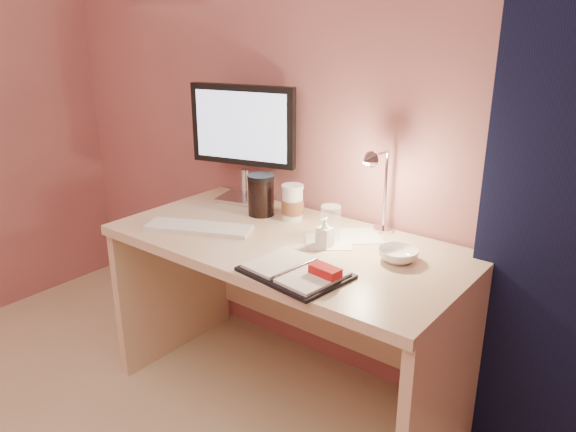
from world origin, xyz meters
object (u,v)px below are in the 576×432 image
Objects in this scene: clear_cup at (331,223)px; desk_lamp at (376,184)px; lotion_bottle at (325,233)px; dark_jar at (261,197)px; coffee_cup at (293,204)px; bowl at (398,255)px; planner at (298,271)px; monitor at (244,133)px; desk at (299,286)px; keyboard at (199,228)px.

desk_lamp reaches higher than clear_cup.
lotion_bottle is 0.27m from desk_lamp.
clear_cup is 0.84× the size of dark_jar.
coffee_cup is 0.96× the size of dark_jar.
lotion_bottle reaches higher than bowl.
planner is 0.26m from lotion_bottle.
bowl is 0.89× the size of dark_jar.
planner is 0.62m from dark_jar.
desk_lamp is (0.70, -0.04, -0.10)m from monitor.
coffee_cup is at bearing -172.84° from desk_lamp.
planner is (0.22, -0.30, 0.24)m from desk.
monitor is 3.49× the size of coffee_cup.
clear_cup is at bearing -7.62° from dark_jar.
coffee_cup is 0.32m from lotion_bottle.
bowl reaches higher than desk.
planner is at bearing -50.38° from monitor.
keyboard is 1.18× the size of planner.
clear_cup is 0.22m from desk_lamp.
dark_jar is at bearing -43.31° from monitor.
monitor is 0.94m from bowl.
bowl is 0.41× the size of desk_lamp.
dark_jar is 0.54m from desk_lamp.
desk_lamp is (0.25, 0.15, 0.44)m from desk.
desk_lamp reaches higher than planner.
planner is at bearing -50.55° from coffee_cup.
monitor reaches higher than clear_cup.
desk is 3.29× the size of keyboard.
clear_cup is (0.25, -0.08, -0.00)m from coffee_cup.
lotion_bottle is at bearing -6.38° from keyboard.
coffee_cup is at bearing 136.49° from planner.
clear_cup reaches higher than planner.
desk_lamp is at bearing 4.88° from coffee_cup.
desk is 0.32m from clear_cup.
lotion_bottle is (0.15, -0.05, 0.28)m from desk.
keyboard is (-0.35, -0.21, 0.23)m from desk.
lotion_bottle is 0.33× the size of desk_lamp.
coffee_cup is 1.14× the size of clear_cup.
bowl is at bearing -35.08° from desk_lamp.
planner is 1.04× the size of desk_lamp.
planner is at bearing -74.27° from clear_cup.
clear_cup is 0.30m from bowl.
lotion_bottle is (0.61, -0.23, -0.26)m from monitor.
keyboard is at bearing -89.49° from monitor.
keyboard is at bearing -104.78° from dark_jar.
monitor is at bearing 80.57° from keyboard.
bowl is (0.43, 0.01, 0.25)m from desk.
dark_jar is (0.18, -0.10, -0.24)m from monitor.
bowl is at bearing 63.06° from planner.
clear_cup is at bearing -29.51° from monitor.
dark_jar reaches higher than bowl.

